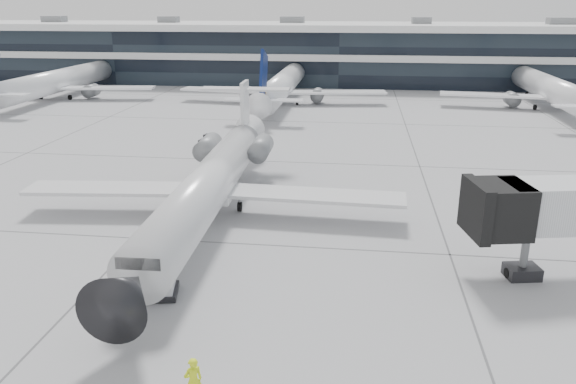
# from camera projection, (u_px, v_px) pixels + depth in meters

# --- Properties ---
(ground) EXTENTS (220.00, 220.00, 0.00)m
(ground) POSITION_uv_depth(u_px,v_px,m) (289.00, 246.00, 35.75)
(ground) COLOR #9C9C9F
(ground) RESTS_ON ground
(terminal) EXTENTS (170.00, 22.00, 10.00)m
(terminal) POSITION_uv_depth(u_px,v_px,m) (341.00, 56.00, 111.29)
(terminal) COLOR black
(terminal) RESTS_ON ground
(bg_jet_left) EXTENTS (32.00, 40.00, 9.60)m
(bg_jet_left) POSITION_uv_depth(u_px,v_px,m) (62.00, 98.00, 92.95)
(bg_jet_left) COLOR white
(bg_jet_left) RESTS_ON ground
(bg_jet_center) EXTENTS (32.00, 40.00, 9.60)m
(bg_jet_center) POSITION_uv_depth(u_px,v_px,m) (283.00, 102.00, 88.46)
(bg_jet_center) COLOR white
(bg_jet_center) RESTS_ON ground
(bg_jet_right) EXTENTS (32.00, 40.00, 9.60)m
(bg_jet_right) POSITION_uv_depth(u_px,v_px,m) (548.00, 108.00, 83.59)
(bg_jet_right) COLOR white
(bg_jet_right) RESTS_ON ground
(regional_jet) EXTENTS (27.61, 34.36, 7.95)m
(regional_jet) POSITION_uv_depth(u_px,v_px,m) (212.00, 181.00, 39.93)
(regional_jet) COLOR silver
(regional_jet) RESTS_ON ground
(ramp_worker) EXTENTS (0.88, 0.83, 2.02)m
(ramp_worker) POSITION_uv_depth(u_px,v_px,m) (193.00, 381.00, 21.36)
(ramp_worker) COLOR #E4FE1A
(ramp_worker) RESTS_ON ground
(cargo_uld) EXTENTS (2.95, 2.42, 2.13)m
(cargo_uld) POSITION_uv_depth(u_px,v_px,m) (151.00, 277.00, 29.36)
(cargo_uld) COLOR black
(cargo_uld) RESTS_ON ground
(traffic_cone) EXTENTS (0.52, 0.52, 0.64)m
(traffic_cone) POSITION_uv_depth(u_px,v_px,m) (222.00, 178.00, 48.80)
(traffic_cone) COLOR #FF580D
(traffic_cone) RESTS_ON ground
(far_tug) EXTENTS (1.56, 2.22, 1.29)m
(far_tug) POSITION_uv_depth(u_px,v_px,m) (208.00, 142.00, 60.56)
(far_tug) COLOR black
(far_tug) RESTS_ON ground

